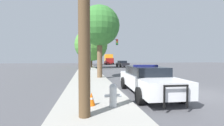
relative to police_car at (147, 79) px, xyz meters
The scene contains 12 objects.
ground_plane 2.46m from the police_car, ahead, with size 110.00×110.00×0.00m, color #4F4F54.
sidewalk_left 2.90m from the police_car, behind, with size 3.00×110.00×0.13m.
police_car is the anchor object (origin of this frame).
fire_hydrant 3.02m from the police_car, 136.32° to the right, with size 0.62×0.27×0.83m.
traffic_light 15.95m from the police_car, 92.18° to the left, with size 4.41×0.35×4.90m.
car_background_distant 38.69m from the police_car, 84.38° to the left, with size 2.04×3.99×1.25m.
car_background_oncoming 24.27m from the police_car, 78.82° to the left, with size 2.14×4.21×1.39m.
box_truck 41.38m from the police_car, 83.78° to the left, with size 3.00×7.48×3.21m.
tree_sidewalk_near 7.72m from the police_car, 106.25° to the left, with size 3.63×3.63×6.53m.
tree_sidewalk_far 33.14m from the police_car, 95.08° to the left, with size 5.01×5.01×7.49m.
tree_sidewalk_mid 21.94m from the police_car, 95.29° to the left, with size 6.25×6.25×7.50m.
traffic_cone 3.47m from the police_car, 148.64° to the right, with size 0.29×0.29×0.48m.
Camera 1 is at (-5.47, -7.01, 1.87)m, focal length 24.00 mm.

